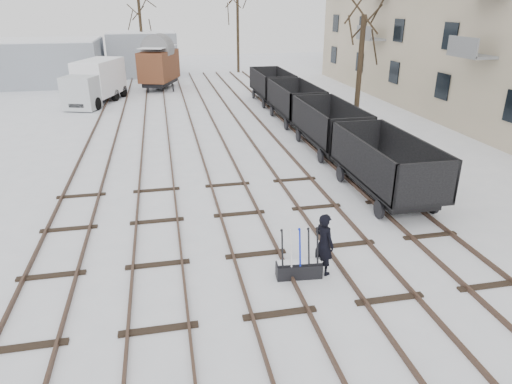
# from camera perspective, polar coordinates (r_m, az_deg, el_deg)

# --- Properties ---
(ground) EXTENTS (120.00, 120.00, 0.00)m
(ground) POSITION_cam_1_polar(r_m,az_deg,el_deg) (14.36, -0.04, -7.87)
(ground) COLOR white
(ground) RESTS_ON ground
(tracks) EXTENTS (13.90, 52.00, 0.16)m
(tracks) POSITION_cam_1_polar(r_m,az_deg,el_deg) (26.90, -5.99, 6.93)
(tracks) COLOR black
(tracks) RESTS_ON ground
(shed_left) EXTENTS (10.00, 8.00, 4.10)m
(shed_left) POSITION_cam_1_polar(r_m,az_deg,el_deg) (49.53, -24.73, 14.55)
(shed_left) COLOR #8F97A1
(shed_left) RESTS_ON ground
(shed_right) EXTENTS (7.00, 6.00, 4.50)m
(shed_right) POSITION_cam_1_polar(r_m,az_deg,el_deg) (52.39, -13.88, 16.45)
(shed_right) COLOR #8F97A1
(shed_right) RESTS_ON ground
(ground_frame) EXTENTS (1.33, 0.53, 1.49)m
(ground_frame) POSITION_cam_1_polar(r_m,az_deg,el_deg) (13.23, 5.39, -9.46)
(ground_frame) COLOR black
(ground_frame) RESTS_ON ground
(worker) EXTENTS (0.70, 0.81, 1.87)m
(worker) POSITION_cam_1_polar(r_m,az_deg,el_deg) (13.20, 8.50, -6.43)
(worker) COLOR black
(worker) RESTS_ON ground
(freight_wagon_a) EXTENTS (2.37, 5.93, 2.42)m
(freight_wagon_a) POSITION_cam_1_polar(r_m,az_deg,el_deg) (18.94, 15.76, 2.11)
(freight_wagon_a) COLOR black
(freight_wagon_a) RESTS_ON ground
(freight_wagon_b) EXTENTS (2.37, 5.93, 2.42)m
(freight_wagon_b) POSITION_cam_1_polar(r_m,az_deg,el_deg) (24.51, 9.09, 7.27)
(freight_wagon_b) COLOR black
(freight_wagon_b) RESTS_ON ground
(freight_wagon_c) EXTENTS (2.37, 5.93, 2.42)m
(freight_wagon_c) POSITION_cam_1_polar(r_m,az_deg,el_deg) (30.40, 4.87, 10.44)
(freight_wagon_c) COLOR black
(freight_wagon_c) RESTS_ON ground
(freight_wagon_d) EXTENTS (2.37, 5.93, 2.42)m
(freight_wagon_d) POSITION_cam_1_polar(r_m,az_deg,el_deg) (36.47, 1.99, 12.54)
(freight_wagon_d) COLOR black
(freight_wagon_d) RESTS_ON ground
(box_van_wagon) EXTENTS (4.05, 5.45, 3.72)m
(box_van_wagon) POSITION_cam_1_polar(r_m,az_deg,el_deg) (43.15, -12.04, 15.31)
(box_van_wagon) COLOR black
(box_van_wagon) RESTS_ON ground
(lorry) EXTENTS (3.75, 7.39, 3.21)m
(lorry) POSITION_cam_1_polar(r_m,az_deg,el_deg) (38.14, -19.39, 12.87)
(lorry) COLOR black
(lorry) RESTS_ON ground
(panel_van) EXTENTS (2.13, 4.00, 1.68)m
(panel_van) POSITION_cam_1_polar(r_m,az_deg,el_deg) (41.42, -20.15, 12.36)
(panel_van) COLOR white
(panel_van) RESTS_ON ground
(tree_near) EXTENTS (0.30, 0.30, 6.69)m
(tree_near) POSITION_cam_1_polar(r_m,az_deg,el_deg) (27.90, 12.76, 13.94)
(tree_near) COLOR black
(tree_near) RESTS_ON ground
(tree_far_left) EXTENTS (0.30, 0.30, 7.60)m
(tree_far_left) POSITION_cam_1_polar(r_m,az_deg,el_deg) (51.34, -14.08, 18.07)
(tree_far_left) COLOR black
(tree_far_left) RESTS_ON ground
(tree_far_right) EXTENTS (0.30, 0.30, 8.61)m
(tree_far_right) POSITION_cam_1_polar(r_m,az_deg,el_deg) (52.95, -2.28, 19.35)
(tree_far_right) COLOR black
(tree_far_right) RESTS_ON ground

